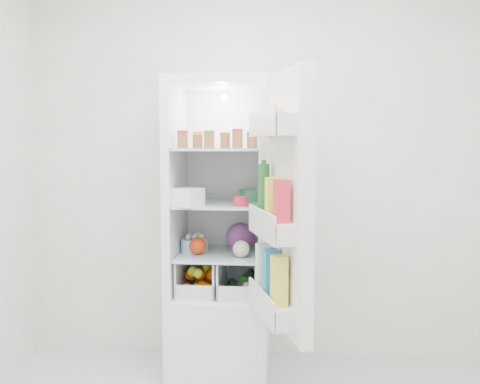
# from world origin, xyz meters

# --- Properties ---
(room_walls) EXTENTS (3.02, 3.02, 2.61)m
(room_walls) POSITION_xyz_m (0.00, 0.00, 1.59)
(room_walls) COLOR white
(room_walls) RESTS_ON ground
(refrigerator) EXTENTS (0.60, 0.60, 1.80)m
(refrigerator) POSITION_xyz_m (-0.20, 1.25, 0.67)
(refrigerator) COLOR white
(refrigerator) RESTS_ON ground
(shelf_low) EXTENTS (0.49, 0.53, 0.01)m
(shelf_low) POSITION_xyz_m (-0.20, 1.19, 0.74)
(shelf_low) COLOR silver
(shelf_low) RESTS_ON refrigerator
(shelf_mid) EXTENTS (0.49, 0.53, 0.02)m
(shelf_mid) POSITION_xyz_m (-0.20, 1.19, 1.05)
(shelf_mid) COLOR silver
(shelf_mid) RESTS_ON refrigerator
(shelf_top) EXTENTS (0.49, 0.53, 0.02)m
(shelf_top) POSITION_xyz_m (-0.20, 1.19, 1.38)
(shelf_top) COLOR silver
(shelf_top) RESTS_ON refrigerator
(crisper_left) EXTENTS (0.23, 0.46, 0.22)m
(crisper_left) POSITION_xyz_m (-0.32, 1.19, 0.61)
(crisper_left) COLOR silver
(crisper_left) RESTS_ON refrigerator
(crisper_right) EXTENTS (0.23, 0.46, 0.22)m
(crisper_right) POSITION_xyz_m (-0.08, 1.19, 0.61)
(crisper_right) COLOR silver
(crisper_right) RESTS_ON refrigerator
(condiment_jars) EXTENTS (0.46, 0.16, 0.08)m
(condiment_jars) POSITION_xyz_m (-0.20, 1.07, 1.43)
(condiment_jars) COLOR #B21919
(condiment_jars) RESTS_ON shelf_top
(squeeze_bottle) EXTENTS (0.07, 0.07, 0.18)m
(squeeze_bottle) POSITION_xyz_m (0.00, 1.24, 1.48)
(squeeze_bottle) COLOR white
(squeeze_bottle) RESTS_ON shelf_top
(tub_white) EXTENTS (0.21, 0.21, 0.10)m
(tub_white) POSITION_xyz_m (-0.37, 0.99, 1.11)
(tub_white) COLOR white
(tub_white) RESTS_ON shelf_mid
(tin_red) EXTENTS (0.08, 0.08, 0.05)m
(tin_red) POSITION_xyz_m (-0.06, 1.02, 1.08)
(tin_red) COLOR red
(tin_red) RESTS_ON shelf_mid
(tub_green) EXTENTS (0.13, 0.15, 0.07)m
(tub_green) POSITION_xyz_m (-0.03, 1.30, 1.09)
(tub_green) COLOR #45995F
(tub_green) RESTS_ON shelf_mid
(red_cabbage) EXTENTS (0.18, 0.18, 0.18)m
(red_cabbage) POSITION_xyz_m (-0.08, 1.24, 0.84)
(red_cabbage) COLOR #5A2161
(red_cabbage) RESTS_ON shelf_low
(bell_pepper) EXTENTS (0.10, 0.10, 0.10)m
(bell_pepper) POSITION_xyz_m (-0.33, 1.12, 0.80)
(bell_pepper) COLOR red
(bell_pepper) RESTS_ON shelf_low
(mushroom_bowl) EXTENTS (0.19, 0.19, 0.08)m
(mushroom_bowl) POSITION_xyz_m (-0.36, 1.21, 0.79)
(mushroom_bowl) COLOR #99C9E4
(mushroom_bowl) RESTS_ON shelf_low
(salad_bag) EXTENTS (0.10, 0.10, 0.10)m
(salad_bag) POSITION_xyz_m (-0.06, 1.06, 0.80)
(salad_bag) COLOR #ADC997
(salad_bag) RESTS_ON shelf_low
(citrus_pile) EXTENTS (0.20, 0.31, 0.16)m
(citrus_pile) POSITION_xyz_m (-0.32, 1.16, 0.58)
(citrus_pile) COLOR orange
(citrus_pile) RESTS_ON refrigerator
(veg_pile) EXTENTS (0.16, 0.30, 0.10)m
(veg_pile) POSITION_xyz_m (-0.07, 1.18, 0.56)
(veg_pile) COLOR #1A4B19
(veg_pile) RESTS_ON refrigerator
(fridge_door) EXTENTS (0.33, 0.59, 1.30)m
(fridge_door) POSITION_xyz_m (0.19, 0.62, 1.09)
(fridge_door) COLOR white
(fridge_door) RESTS_ON refrigerator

